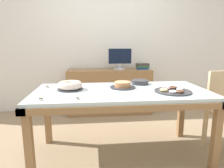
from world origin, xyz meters
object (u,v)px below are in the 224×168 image
object	(u,v)px
cake_chocolate_round	(123,85)
plate_stack	(140,82)
cake_golden_bundt	(70,86)
tealight_right_edge	(78,98)
pastry_platter	(173,91)
book_stack	(142,66)
computer_monitor	(120,59)
tealight_near_front	(47,87)
tealight_near_cakes	(41,99)

from	to	relation	value
cake_chocolate_round	plate_stack	bearing A→B (deg)	37.23
cake_golden_bundt	plate_stack	world-z (taller)	cake_golden_bundt
tealight_right_edge	pastry_platter	bearing A→B (deg)	11.03
pastry_platter	book_stack	bearing A→B (deg)	86.93
computer_monitor	cake_golden_bundt	xyz separation A→B (m)	(-0.74, -1.37, -0.18)
book_stack	cake_golden_bundt	xyz separation A→B (m)	(-1.15, -1.37, -0.04)
plate_stack	tealight_near_front	world-z (taller)	plate_stack
tealight_near_cakes	pastry_platter	bearing A→B (deg)	7.76
tealight_near_front	tealight_right_edge	bearing A→B (deg)	-54.72
pastry_platter	cake_golden_bundt	bearing A→B (deg)	168.64
tealight_near_front	tealight_near_cakes	world-z (taller)	same
cake_chocolate_round	tealight_near_cakes	bearing A→B (deg)	-151.97
pastry_platter	cake_chocolate_round	bearing A→B (deg)	152.83
cake_golden_bundt	pastry_platter	xyz separation A→B (m)	(1.06, -0.21, -0.03)
book_stack	tealight_right_edge	xyz separation A→B (m)	(-1.04, -1.77, -0.08)
cake_golden_bundt	book_stack	bearing A→B (deg)	50.01
tealight_near_front	cake_chocolate_round	bearing A→B (deg)	-6.55
tealight_near_cakes	tealight_near_front	bearing A→B (deg)	96.13
tealight_near_front	tealight_near_cakes	distance (m)	0.52
tealight_right_edge	tealight_near_front	bearing A→B (deg)	125.28
computer_monitor	book_stack	bearing A→B (deg)	0.19
tealight_near_front	tealight_near_cakes	size ratio (longest dim) A/B	1.00
computer_monitor	tealight_near_cakes	size ratio (longest dim) A/B	10.60
pastry_platter	tealight_near_cakes	world-z (taller)	pastry_platter
plate_stack	tealight_near_front	size ratio (longest dim) A/B	5.25
pastry_platter	tealight_near_front	bearing A→B (deg)	165.46
pastry_platter	tealight_right_edge	xyz separation A→B (m)	(-0.96, -0.19, -0.00)
computer_monitor	tealight_right_edge	xyz separation A→B (m)	(-0.63, -1.77, -0.21)
tealight_right_edge	computer_monitor	bearing A→B (deg)	70.35
book_stack	tealight_near_cakes	bearing A→B (deg)	-127.83
computer_monitor	tealight_right_edge	size ratio (longest dim) A/B	10.60
tealight_right_edge	plate_stack	bearing A→B (deg)	40.87
tealight_right_edge	tealight_near_cakes	xyz separation A→B (m)	(-0.32, 0.01, 0.00)
book_stack	pastry_platter	world-z (taller)	book_stack
cake_golden_bundt	plate_stack	size ratio (longest dim) A/B	1.31
book_stack	tealight_right_edge	world-z (taller)	book_stack
plate_stack	pastry_platter	bearing A→B (deg)	-61.08
tealight_near_front	cake_golden_bundt	bearing A→B (deg)	-26.03
plate_stack	tealight_near_cakes	xyz separation A→B (m)	(-1.04, -0.61, -0.01)
cake_chocolate_round	tealight_right_edge	distance (m)	0.64
tealight_near_cakes	book_stack	bearing A→B (deg)	52.17
plate_stack	tealight_right_edge	xyz separation A→B (m)	(-0.72, -0.62, -0.01)
plate_stack	tealight_near_front	xyz separation A→B (m)	(-1.09, -0.09, -0.01)
plate_stack	tealight_right_edge	distance (m)	0.95
cake_golden_bundt	tealight_right_edge	distance (m)	0.41
plate_stack	tealight_near_cakes	bearing A→B (deg)	-149.64
computer_monitor	cake_chocolate_round	distance (m)	1.35
book_stack	cake_chocolate_round	bearing A→B (deg)	-113.12
computer_monitor	cake_chocolate_round	size ratio (longest dim) A/B	1.49
cake_chocolate_round	book_stack	bearing A→B (deg)	66.88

